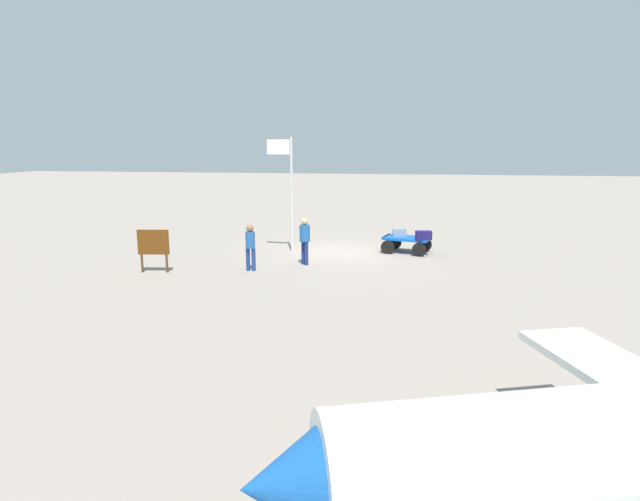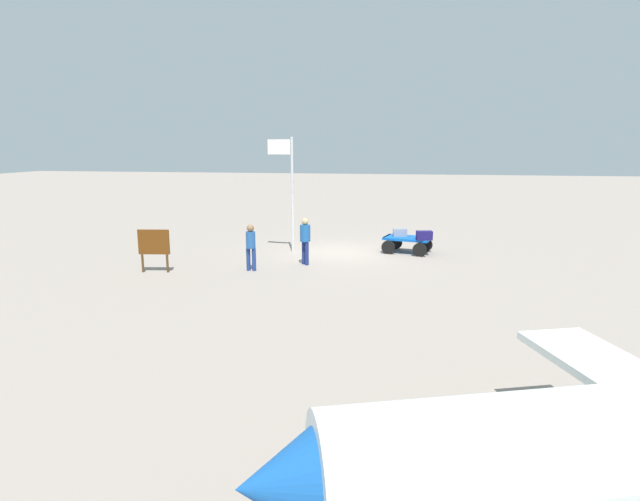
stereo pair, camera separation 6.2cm
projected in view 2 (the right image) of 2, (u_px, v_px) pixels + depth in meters
The scene contains 8 objects.
ground_plane at pixel (341, 253), 21.09m from camera, with size 120.00×120.00×0.00m, color gray.
luggage_cart at pixel (407, 241), 21.01m from camera, with size 2.04×1.61×0.64m.
suitcase_tan at pixel (424, 235), 20.30m from camera, with size 0.65×0.43×0.35m.
suitcase_dark at pixel (400, 232), 21.11m from camera, with size 0.58×0.41×0.31m.
worker_lead at pixel (305, 237), 18.78m from camera, with size 0.53×0.53×1.70m.
worker_trailing at pixel (251, 244), 17.87m from camera, with size 0.34×0.32×1.61m.
flagpole at pixel (289, 183), 20.73m from camera, with size 1.04×0.15×4.58m.
signboard at pixel (154, 245), 17.64m from camera, with size 1.06×0.21×1.47m.
Camera 2 is at (-2.73, 20.50, 4.24)m, focal length 29.36 mm.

